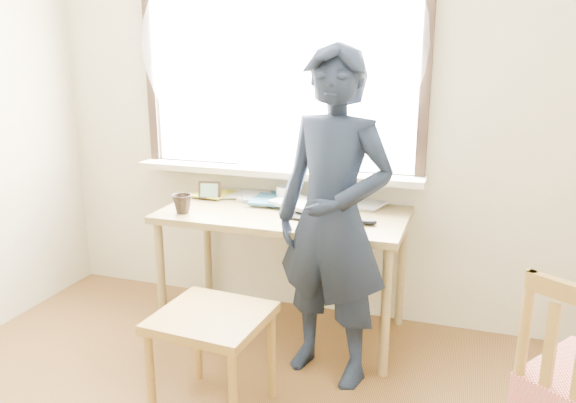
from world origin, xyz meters
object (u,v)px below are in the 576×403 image
(desk, at_px, (284,224))
(work_chair, at_px, (212,329))
(mug_dark, at_px, (182,204))
(person, at_px, (333,219))
(mug_white, at_px, (286,194))
(laptop, at_px, (324,209))

(desk, height_order, work_chair, desk)
(desk, height_order, mug_dark, mug_dark)
(mug_dark, relative_size, person, 0.07)
(mug_white, distance_m, person, 0.72)
(desk, bearing_deg, mug_dark, -158.75)
(work_chair, distance_m, person, 0.79)
(mug_dark, relative_size, work_chair, 0.22)
(work_chair, bearing_deg, mug_white, 89.72)
(desk, relative_size, mug_dark, 12.29)
(mug_dark, xyz_separation_m, person, (0.93, -0.15, 0.04))
(work_chair, relative_size, person, 0.31)
(desk, xyz_separation_m, person, (0.38, -0.36, 0.17))
(person, bearing_deg, work_chair, -116.94)
(laptop, bearing_deg, person, -67.80)
(desk, distance_m, mug_dark, 0.60)
(desk, bearing_deg, laptop, -8.54)
(mug_white, bearing_deg, laptop, -38.49)
(laptop, bearing_deg, work_chair, -111.00)
(mug_white, height_order, mug_dark, mug_dark)
(mug_white, height_order, person, person)
(laptop, bearing_deg, mug_white, 141.51)
(mug_white, relative_size, mug_dark, 1.08)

